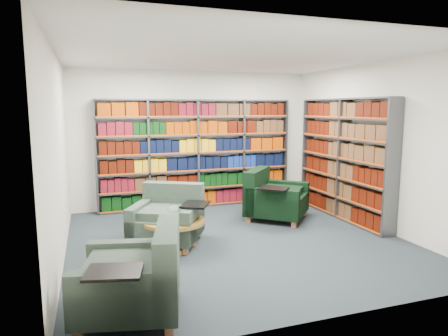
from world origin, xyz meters
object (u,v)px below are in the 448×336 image
object	(u,v)px
chair_teal_front	(139,280)
coffee_table	(174,226)
chair_green_right	(272,199)
chair_teal_left	(169,219)

from	to	relation	value
chair_teal_front	coffee_table	size ratio (longest dim) A/B	1.38
chair_green_right	chair_teal_front	size ratio (longest dim) A/B	1.13
chair_teal_left	chair_teal_front	xyz separation A→B (m)	(-0.70, -2.09, 0.00)
chair_teal_left	coffee_table	bearing A→B (deg)	-88.40
chair_teal_left	chair_teal_front	distance (m)	2.20
coffee_table	chair_green_right	bearing A→B (deg)	26.03
chair_teal_left	coffee_table	distance (m)	0.31
chair_green_right	coffee_table	size ratio (longest dim) A/B	1.56
chair_green_right	coffee_table	xyz separation A→B (m)	(-2.05, -1.00, -0.03)
chair_green_right	chair_teal_front	bearing A→B (deg)	-134.87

